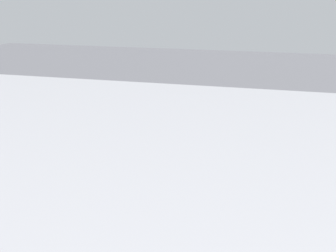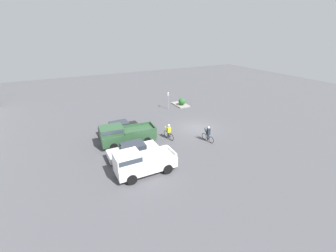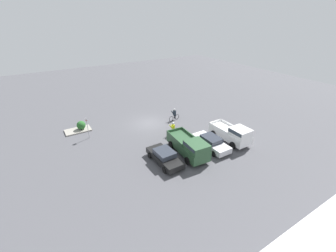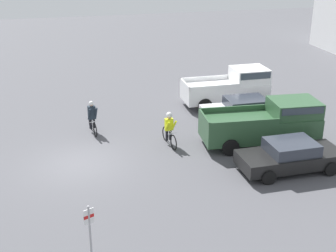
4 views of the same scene
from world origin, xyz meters
name	(u,v)px [view 1 (image 1 of 4)]	position (x,y,z in m)	size (l,w,h in m)	color
ground_plane	(180,127)	(0.00, 0.00, 0.00)	(80.00, 80.00, 0.00)	#4C4C51
pickup_truck_0	(255,172)	(-5.70, 9.18, 1.10)	(2.14, 4.89, 2.12)	white
sedan_0	(190,172)	(-2.90, 8.85, 0.67)	(1.94, 4.60, 1.32)	silver
pickup_truck_1	(130,156)	(-0.07, 8.79, 1.09)	(2.50, 5.58, 2.09)	#2D5133
sedan_1	(77,157)	(2.70, 8.54, 0.66)	(2.02, 4.42, 1.31)	black
cyclist_0	(177,134)	(-1.02, 4.24, 0.86)	(1.78, 0.51, 1.67)	black
cyclist_1	(231,122)	(-3.40, 0.88, 0.82)	(1.74, 0.51, 1.69)	black
fire_lane_sign	(69,95)	(7.74, -0.17, 1.55)	(0.14, 0.28, 2.59)	#9E9EA3
curb_island	(77,107)	(8.49, -2.69, 0.07)	(3.03, 1.74, 0.15)	gray
shrub	(82,99)	(8.02, -2.66, 0.68)	(1.06, 1.06, 1.06)	#286028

